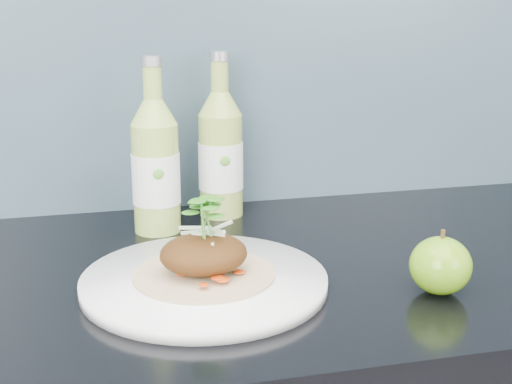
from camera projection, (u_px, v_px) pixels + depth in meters
dinner_plate at (204, 282)px, 0.87m from camera, size 0.37×0.37×0.02m
pork_taco at (204, 253)px, 0.86m from camera, size 0.17×0.17×0.10m
green_apple at (441, 266)px, 0.85m from camera, size 0.08×0.08×0.08m
cider_bottle_left at (156, 167)px, 1.05m from camera, size 0.09×0.09×0.26m
cider_bottle_right at (221, 155)px, 1.13m from camera, size 0.09×0.09×0.26m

